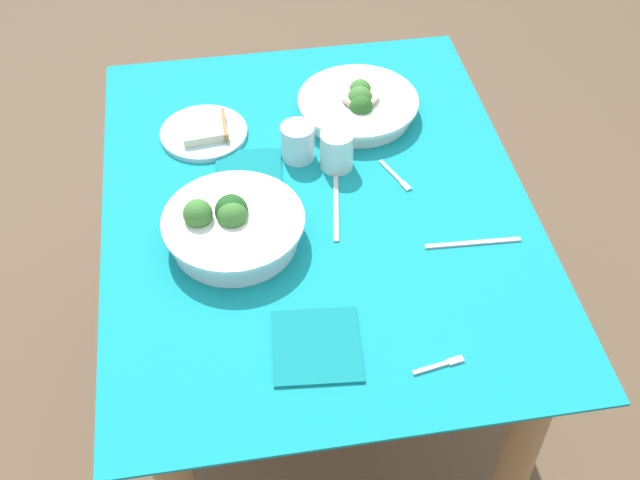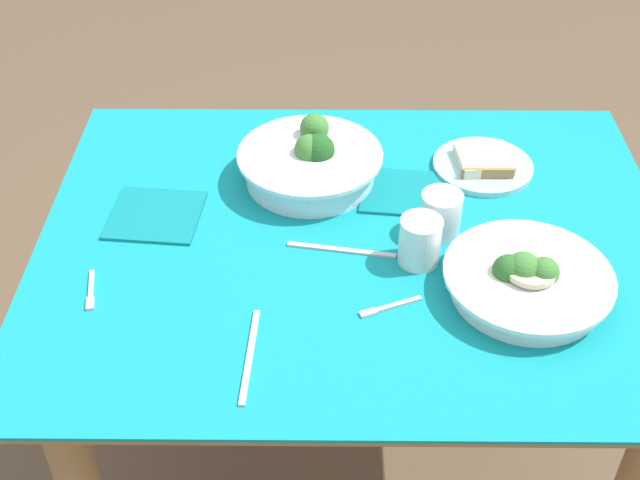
% 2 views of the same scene
% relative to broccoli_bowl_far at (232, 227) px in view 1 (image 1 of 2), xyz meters
% --- Properties ---
extents(ground_plane, '(6.00, 6.00, 0.00)m').
position_rel_broccoli_bowl_far_xyz_m(ground_plane, '(0.08, -0.18, -0.78)').
color(ground_plane, brown).
extents(dining_table, '(1.12, 0.87, 0.74)m').
position_rel_broccoli_bowl_far_xyz_m(dining_table, '(0.08, -0.18, -0.17)').
color(dining_table, teal).
rests_on(dining_table, ground_plane).
extents(broccoli_bowl_far, '(0.27, 0.27, 0.10)m').
position_rel_broccoli_bowl_far_xyz_m(broccoli_bowl_far, '(0.00, 0.00, 0.00)').
color(broccoli_bowl_far, white).
rests_on(broccoli_bowl_far, dining_table).
extents(broccoli_bowl_near, '(0.27, 0.27, 0.08)m').
position_rel_broccoli_bowl_far_xyz_m(broccoli_bowl_near, '(0.35, -0.32, -0.01)').
color(broccoli_bowl_near, white).
rests_on(broccoli_bowl_near, dining_table).
extents(bread_side_plate, '(0.19, 0.19, 0.03)m').
position_rel_broccoli_bowl_far_xyz_m(bread_side_plate, '(0.34, 0.04, -0.03)').
color(bread_side_plate, '#99C6D1').
rests_on(bread_side_plate, dining_table).
extents(water_glass_center, '(0.07, 0.07, 0.09)m').
position_rel_broccoli_bowl_far_xyz_m(water_glass_center, '(0.19, -0.24, 0.01)').
color(water_glass_center, silver).
rests_on(water_glass_center, dining_table).
extents(water_glass_side, '(0.07, 0.07, 0.08)m').
position_rel_broccoli_bowl_far_xyz_m(water_glass_side, '(0.23, -0.16, 0.00)').
color(water_glass_side, silver).
rests_on(water_glass_side, dining_table).
extents(fork_by_far_bowl, '(0.03, 0.09, 0.00)m').
position_rel_broccoli_bowl_far_xyz_m(fork_by_far_bowl, '(-0.35, -0.32, -0.03)').
color(fork_by_far_bowl, '#B7B7BC').
rests_on(fork_by_far_bowl, dining_table).
extents(fork_by_near_bowl, '(0.10, 0.05, 0.00)m').
position_rel_broccoli_bowl_far_xyz_m(fork_by_near_bowl, '(0.13, -0.35, -0.03)').
color(fork_by_near_bowl, '#B7B7BC').
rests_on(fork_by_near_bowl, dining_table).
extents(table_knife_left, '(0.02, 0.19, 0.00)m').
position_rel_broccoli_bowl_far_xyz_m(table_knife_left, '(-0.08, -0.46, -0.03)').
color(table_knife_left, '#B7B7BC').
rests_on(table_knife_left, dining_table).
extents(table_knife_right, '(0.19, 0.04, 0.00)m').
position_rel_broccoli_bowl_far_xyz_m(table_knife_right, '(0.06, -0.21, -0.03)').
color(table_knife_right, '#B7B7BC').
rests_on(table_knife_right, dining_table).
extents(napkin_folded_upper, '(0.17, 0.17, 0.01)m').
position_rel_broccoli_bowl_far_xyz_m(napkin_folded_upper, '(-0.28, -0.12, -0.03)').
color(napkin_folded_upper, '#0F777D').
rests_on(napkin_folded_upper, dining_table).
extents(napkin_folded_lower, '(0.18, 0.16, 0.01)m').
position_rel_broccoli_bowl_far_xyz_m(napkin_folded_lower, '(0.18, -0.05, -0.03)').
color(napkin_folded_lower, '#0F777D').
rests_on(napkin_folded_lower, dining_table).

